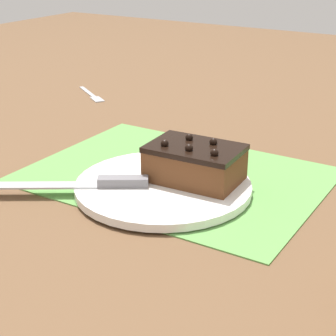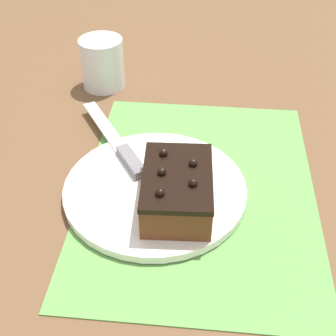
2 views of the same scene
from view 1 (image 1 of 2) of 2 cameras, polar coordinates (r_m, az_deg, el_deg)
ground_plane at (r=0.90m, az=0.76°, el=-0.82°), size 3.00×3.00×0.00m
placemat_woven at (r=0.90m, az=0.76°, el=-0.71°), size 0.46×0.34×0.00m
cake_plate at (r=0.84m, az=-0.49°, el=-1.88°), size 0.27×0.27×0.01m
chocolate_cake at (r=0.84m, az=2.74°, el=0.55°), size 0.14×0.10×0.06m
serving_knife at (r=0.83m, az=-7.27°, el=-1.51°), size 0.21×0.14×0.01m
dessert_fork at (r=1.37m, az=-7.72°, el=7.37°), size 0.13×0.10×0.01m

